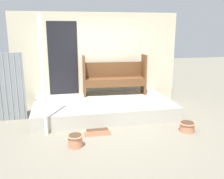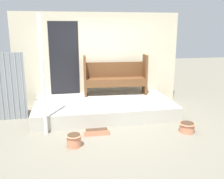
{
  "view_description": "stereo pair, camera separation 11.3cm",
  "coord_description": "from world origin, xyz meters",
  "px_view_note": "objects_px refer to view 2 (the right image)",
  "views": [
    {
      "loc": [
        -1.0,
        -5.13,
        2.17
      ],
      "look_at": [
        0.15,
        0.33,
        0.79
      ],
      "focal_mm": 40.0,
      "sensor_mm": 36.0,
      "label": 1
    },
    {
      "loc": [
        -0.89,
        -5.15,
        2.17
      ],
      "look_at": [
        0.15,
        0.33,
        0.79
      ],
      "focal_mm": 40.0,
      "sensor_mm": 36.0,
      "label": 2
    }
  ],
  "objects_px": {
    "bench": "(115,75)",
    "flower_pot_left": "(74,140)",
    "support_post": "(43,77)",
    "flower_pot_middle": "(187,127)",
    "planter_box_rect": "(97,132)"
  },
  "relations": [
    {
      "from": "flower_pot_left",
      "to": "flower_pot_middle",
      "type": "distance_m",
      "value": 2.41
    },
    {
      "from": "bench",
      "to": "flower_pot_middle",
      "type": "xyz_separation_m",
      "value": [
        1.14,
        -2.12,
        -0.77
      ]
    },
    {
      "from": "planter_box_rect",
      "to": "flower_pot_left",
      "type": "bearing_deg",
      "value": -136.56
    },
    {
      "from": "support_post",
      "to": "planter_box_rect",
      "type": "distance_m",
      "value": 1.58
    },
    {
      "from": "bench",
      "to": "flower_pot_middle",
      "type": "height_order",
      "value": "bench"
    },
    {
      "from": "flower_pot_middle",
      "to": "planter_box_rect",
      "type": "distance_m",
      "value": 1.93
    },
    {
      "from": "bench",
      "to": "planter_box_rect",
      "type": "height_order",
      "value": "bench"
    },
    {
      "from": "bench",
      "to": "flower_pot_left",
      "type": "xyz_separation_m",
      "value": [
        -1.26,
        -2.34,
        -0.76
      ]
    },
    {
      "from": "support_post",
      "to": "planter_box_rect",
      "type": "height_order",
      "value": "support_post"
    },
    {
      "from": "support_post",
      "to": "planter_box_rect",
      "type": "xyz_separation_m",
      "value": [
        1.04,
        -0.22,
        -1.17
      ]
    },
    {
      "from": "flower_pot_left",
      "to": "support_post",
      "type": "bearing_deg",
      "value": 129.37
    },
    {
      "from": "bench",
      "to": "flower_pot_left",
      "type": "relative_size",
      "value": 5.74
    },
    {
      "from": "support_post",
      "to": "flower_pot_left",
      "type": "xyz_separation_m",
      "value": [
        0.55,
        -0.68,
        -1.1
      ]
    },
    {
      "from": "support_post",
      "to": "bench",
      "type": "bearing_deg",
      "value": 42.52
    },
    {
      "from": "support_post",
      "to": "flower_pot_middle",
      "type": "xyz_separation_m",
      "value": [
        2.95,
        -0.46,
        -1.11
      ]
    }
  ]
}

